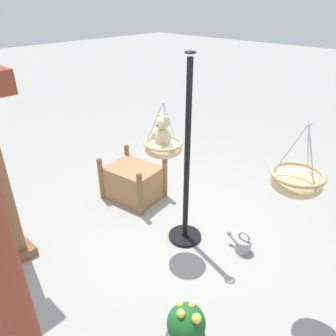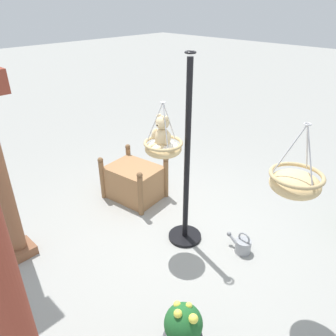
{
  "view_description": "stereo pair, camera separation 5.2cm",
  "coord_description": "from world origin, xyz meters",
  "px_view_note": "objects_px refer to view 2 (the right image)",
  "views": [
    {
      "loc": [
        -2.36,
        2.57,
        2.9
      ],
      "look_at": [
        -0.01,
        0.06,
        1.07
      ],
      "focal_mm": 34.66,
      "sensor_mm": 36.0,
      "label": 1
    },
    {
      "loc": [
        -2.4,
        2.54,
        2.9
      ],
      "look_at": [
        -0.01,
        0.06,
        1.07
      ],
      "focal_mm": 34.66,
      "sensor_mm": 36.0,
      "label": 2
    }
  ],
  "objects_px": {
    "potted_plant_bushy_green": "(183,333)",
    "watering_can": "(242,245)",
    "hanging_basket_with_teddy": "(163,148)",
    "display_pole_central": "(186,191)",
    "wooden_planter_box": "(134,181)",
    "greenhouse_pillar_left": "(7,307)",
    "hanging_basket_left_high": "(295,183)",
    "teddy_bear": "(162,134)"
  },
  "relations": [
    {
      "from": "display_pole_central",
      "to": "watering_can",
      "type": "bearing_deg",
      "value": -156.84
    },
    {
      "from": "display_pole_central",
      "to": "greenhouse_pillar_left",
      "type": "relative_size",
      "value": 0.91
    },
    {
      "from": "potted_plant_bushy_green",
      "to": "watering_can",
      "type": "bearing_deg",
      "value": -76.89
    },
    {
      "from": "hanging_basket_with_teddy",
      "to": "wooden_planter_box",
      "type": "height_order",
      "value": "hanging_basket_with_teddy"
    },
    {
      "from": "teddy_bear",
      "to": "watering_can",
      "type": "relative_size",
      "value": 1.13
    },
    {
      "from": "display_pole_central",
      "to": "wooden_planter_box",
      "type": "distance_m",
      "value": 1.35
    },
    {
      "from": "hanging_basket_with_teddy",
      "to": "greenhouse_pillar_left",
      "type": "relative_size",
      "value": 0.24
    },
    {
      "from": "wooden_planter_box",
      "to": "potted_plant_bushy_green",
      "type": "relative_size",
      "value": 1.46
    },
    {
      "from": "potted_plant_bushy_green",
      "to": "display_pole_central",
      "type": "bearing_deg",
      "value": -49.41
    },
    {
      "from": "wooden_planter_box",
      "to": "greenhouse_pillar_left",
      "type": "bearing_deg",
      "value": 126.51
    },
    {
      "from": "hanging_basket_with_teddy",
      "to": "hanging_basket_left_high",
      "type": "height_order",
      "value": "hanging_basket_left_high"
    },
    {
      "from": "greenhouse_pillar_left",
      "to": "potted_plant_bushy_green",
      "type": "bearing_deg",
      "value": -111.05
    },
    {
      "from": "hanging_basket_with_teddy",
      "to": "potted_plant_bushy_green",
      "type": "relative_size",
      "value": 0.96
    },
    {
      "from": "teddy_bear",
      "to": "hanging_basket_left_high",
      "type": "height_order",
      "value": "hanging_basket_left_high"
    },
    {
      "from": "display_pole_central",
      "to": "hanging_basket_with_teddy",
      "type": "bearing_deg",
      "value": 59.04
    },
    {
      "from": "teddy_bear",
      "to": "display_pole_central",
      "type": "bearing_deg",
      "value": -118.98
    },
    {
      "from": "watering_can",
      "to": "display_pole_central",
      "type": "bearing_deg",
      "value": 23.16
    },
    {
      "from": "hanging_basket_left_high",
      "to": "teddy_bear",
      "type": "bearing_deg",
      "value": 5.29
    },
    {
      "from": "greenhouse_pillar_left",
      "to": "watering_can",
      "type": "height_order",
      "value": "greenhouse_pillar_left"
    },
    {
      "from": "hanging_basket_left_high",
      "to": "wooden_planter_box",
      "type": "xyz_separation_m",
      "value": [
        2.6,
        -0.33,
        -1.18
      ]
    },
    {
      "from": "wooden_planter_box",
      "to": "potted_plant_bushy_green",
      "type": "distance_m",
      "value": 2.74
    },
    {
      "from": "hanging_basket_with_teddy",
      "to": "teddy_bear",
      "type": "xyz_separation_m",
      "value": [
        0.0,
        0.02,
        0.17
      ]
    },
    {
      "from": "hanging_basket_with_teddy",
      "to": "hanging_basket_left_high",
      "type": "xyz_separation_m",
      "value": [
        -1.5,
        -0.12,
        0.1
      ]
    },
    {
      "from": "greenhouse_pillar_left",
      "to": "wooden_planter_box",
      "type": "bearing_deg",
      "value": -53.49
    },
    {
      "from": "hanging_basket_with_teddy",
      "to": "greenhouse_pillar_left",
      "type": "distance_m",
      "value": 2.26
    },
    {
      "from": "hanging_basket_with_teddy",
      "to": "watering_can",
      "type": "bearing_deg",
      "value": -147.21
    },
    {
      "from": "teddy_bear",
      "to": "wooden_planter_box",
      "type": "xyz_separation_m",
      "value": [
        1.11,
        -0.47,
        -1.25
      ]
    },
    {
      "from": "potted_plant_bushy_green",
      "to": "wooden_planter_box",
      "type": "bearing_deg",
      "value": -31.91
    },
    {
      "from": "teddy_bear",
      "to": "hanging_basket_left_high",
      "type": "xyz_separation_m",
      "value": [
        -1.5,
        -0.14,
        -0.07
      ]
    },
    {
      "from": "hanging_basket_with_teddy",
      "to": "greenhouse_pillar_left",
      "type": "height_order",
      "value": "greenhouse_pillar_left"
    },
    {
      "from": "greenhouse_pillar_left",
      "to": "wooden_planter_box",
      "type": "relative_size",
      "value": 2.76
    },
    {
      "from": "teddy_bear",
      "to": "watering_can",
      "type": "xyz_separation_m",
      "value": [
        -0.86,
        -0.57,
        -1.44
      ]
    },
    {
      "from": "greenhouse_pillar_left",
      "to": "potted_plant_bushy_green",
      "type": "distance_m",
      "value": 1.53
    },
    {
      "from": "watering_can",
      "to": "wooden_planter_box",
      "type": "bearing_deg",
      "value": 2.96
    },
    {
      "from": "display_pole_central",
      "to": "hanging_basket_with_teddy",
      "type": "relative_size",
      "value": 3.8
    },
    {
      "from": "watering_can",
      "to": "greenhouse_pillar_left",
      "type": "bearing_deg",
      "value": 88.55
    },
    {
      "from": "watering_can",
      "to": "hanging_basket_left_high",
      "type": "bearing_deg",
      "value": 145.71
    },
    {
      "from": "hanging_basket_left_high",
      "to": "watering_can",
      "type": "bearing_deg",
      "value": -34.29
    },
    {
      "from": "greenhouse_pillar_left",
      "to": "hanging_basket_with_teddy",
      "type": "bearing_deg",
      "value": -69.49
    },
    {
      "from": "wooden_planter_box",
      "to": "potted_plant_bushy_green",
      "type": "xyz_separation_m",
      "value": [
        -2.33,
        1.45,
        0.02
      ]
    },
    {
      "from": "watering_can",
      "to": "teddy_bear",
      "type": "bearing_deg",
      "value": 33.76
    },
    {
      "from": "hanging_basket_left_high",
      "to": "watering_can",
      "type": "relative_size",
      "value": 1.88
    }
  ]
}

